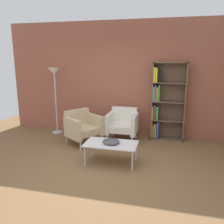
% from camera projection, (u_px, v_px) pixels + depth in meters
% --- Properties ---
extents(ground_plane, '(8.32, 8.32, 0.00)m').
position_uv_depth(ground_plane, '(99.00, 177.00, 3.97)').
color(ground_plane, brown).
extents(brick_back_panel, '(6.40, 0.12, 2.90)m').
position_uv_depth(brick_back_panel, '(126.00, 79.00, 5.97)').
color(brick_back_panel, '#9E5642').
rests_on(brick_back_panel, ground_plane).
extents(bookshelf_tall, '(0.80, 0.30, 1.90)m').
position_uv_depth(bookshelf_tall, '(164.00, 102.00, 5.65)').
color(bookshelf_tall, brown).
rests_on(bookshelf_tall, ground_plane).
extents(coffee_table_low, '(1.00, 0.56, 0.40)m').
position_uv_depth(coffee_table_low, '(111.00, 145.00, 4.42)').
color(coffee_table_low, silver).
rests_on(coffee_table_low, ground_plane).
extents(decorative_bowl, '(0.32, 0.32, 0.05)m').
position_uv_depth(decorative_bowl, '(111.00, 141.00, 4.41)').
color(decorative_bowl, '#4C4C51').
rests_on(decorative_bowl, coffee_table_low).
extents(armchair_corner_red, '(0.93, 0.95, 0.78)m').
position_uv_depth(armchair_corner_red, '(82.00, 126.00, 5.46)').
color(armchair_corner_red, '#C6B289').
rests_on(armchair_corner_red, ground_plane).
extents(armchair_near_window, '(0.73, 0.67, 0.78)m').
position_uv_depth(armchair_near_window, '(123.00, 123.00, 5.71)').
color(armchair_near_window, white).
rests_on(armchair_near_window, ground_plane).
extents(floor_lamp_torchiere, '(0.32, 0.32, 1.74)m').
position_uv_depth(floor_lamp_torchiere, '(55.00, 79.00, 6.01)').
color(floor_lamp_torchiere, silver).
rests_on(floor_lamp_torchiere, ground_plane).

